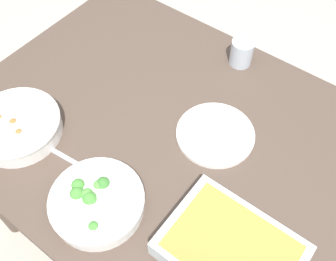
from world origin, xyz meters
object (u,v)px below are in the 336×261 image
Objects in this scene: stew_bowl at (17,126)px; drink_cup at (241,53)px; broccoli_bowl at (97,202)px; side_plate at (215,134)px; spoon_by_stew at (54,151)px; baking_dish at (231,250)px.

stew_bowl is 2.90× the size of drink_cup.
drink_cup is at bearing 88.61° from broccoli_bowl.
side_plate is 0.45m from spoon_by_stew.
spoon_by_stew is (-0.53, -0.05, -0.03)m from baking_dish.
side_plate is 1.25× the size of spoon_by_stew.
baking_dish reaches higher than spoon_by_stew.
broccoli_bowl is at bearing -107.38° from side_plate.
drink_cup is 0.48× the size of spoon_by_stew.
stew_bowl is 0.33m from broccoli_bowl.
stew_bowl and baking_dish have the same top height.
broccoli_bowl is 2.75× the size of drink_cup.
broccoli_bowl is 0.78× the size of baking_dish.
broccoli_bowl is at bearing -5.78° from stew_bowl.
drink_cup reaches higher than broccoli_bowl.
spoon_by_stew is at bearing -174.84° from baking_dish.
stew_bowl is 0.13m from spoon_by_stew.
spoon_by_stew is at bearing -135.72° from side_plate.
broccoli_bowl is 1.33× the size of spoon_by_stew.
stew_bowl is at bearing 174.22° from broccoli_bowl.
baking_dish is 0.53m from spoon_by_stew.
broccoli_bowl reaches higher than baking_dish.
baking_dish is (0.65, 0.06, 0.00)m from stew_bowl.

